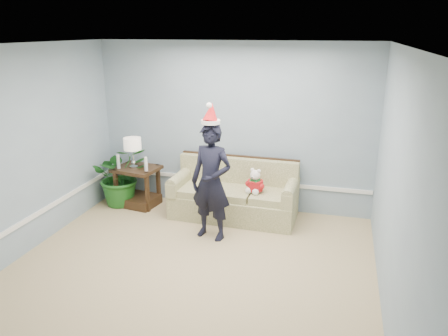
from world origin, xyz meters
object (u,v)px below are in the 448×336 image
at_px(man, 211,182).
at_px(side_table, 138,190).
at_px(table_lamp, 133,145).
at_px(sofa, 235,196).
at_px(houseplant, 121,175).
at_px(teddy_bear, 255,184).

bearing_deg(man, side_table, 164.73).
bearing_deg(man, table_lamp, 166.02).
bearing_deg(sofa, houseplant, -177.73).
xyz_separation_m(sofa, houseplant, (-1.96, -0.03, 0.19)).
bearing_deg(man, teddy_bear, 66.91).
bearing_deg(sofa, man, -97.91).
distance_m(sofa, side_table, 1.68).
bearing_deg(teddy_bear, sofa, 176.50).
height_order(side_table, houseplant, houseplant).
relative_size(side_table, man, 0.46).
height_order(table_lamp, houseplant, table_lamp).
distance_m(houseplant, teddy_bear, 2.32).
distance_m(side_table, houseplant, 0.38).
distance_m(side_table, table_lamp, 0.80).
distance_m(table_lamp, teddy_bear, 2.12).
distance_m(table_lamp, man, 1.78).
relative_size(side_table, teddy_bear, 2.01).
height_order(side_table, man, man).
bearing_deg(teddy_bear, man, -107.91).
xyz_separation_m(table_lamp, houseplant, (-0.25, -0.00, -0.54)).
bearing_deg(teddy_bear, side_table, -166.08).
xyz_separation_m(side_table, houseplant, (-0.28, -0.03, 0.25)).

